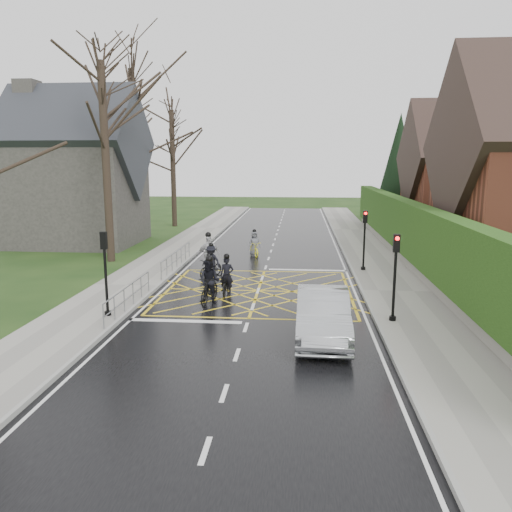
# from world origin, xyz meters

# --- Properties ---
(ground) EXTENTS (120.00, 120.00, 0.00)m
(ground) POSITION_xyz_m (0.00, 0.00, 0.00)
(ground) COLOR black
(ground) RESTS_ON ground
(road) EXTENTS (9.00, 80.00, 0.01)m
(road) POSITION_xyz_m (0.00, 0.00, 0.01)
(road) COLOR black
(road) RESTS_ON ground
(sidewalk_right) EXTENTS (3.00, 80.00, 0.15)m
(sidewalk_right) POSITION_xyz_m (6.00, 0.00, 0.07)
(sidewalk_right) COLOR gray
(sidewalk_right) RESTS_ON ground
(sidewalk_left) EXTENTS (3.00, 80.00, 0.15)m
(sidewalk_left) POSITION_xyz_m (-6.00, 0.00, 0.07)
(sidewalk_left) COLOR gray
(sidewalk_left) RESTS_ON ground
(stone_wall) EXTENTS (0.50, 38.00, 0.70)m
(stone_wall) POSITION_xyz_m (7.75, 6.00, 0.35)
(stone_wall) COLOR slate
(stone_wall) RESTS_ON ground
(hedge) EXTENTS (0.90, 38.00, 2.80)m
(hedge) POSITION_xyz_m (7.75, 6.00, 2.10)
(hedge) COLOR #1B3B10
(hedge) RESTS_ON stone_wall
(house_far) EXTENTS (9.80, 8.80, 10.30)m
(house_far) POSITION_xyz_m (14.75, 18.00, 4.36)
(house_far) COLOR brown
(house_far) RESTS_ON ground
(conifer) EXTENTS (4.60, 4.60, 10.00)m
(conifer) POSITION_xyz_m (10.75, 26.00, 4.99)
(conifer) COLOR black
(conifer) RESTS_ON ground
(church) EXTENTS (8.80, 7.80, 11.00)m
(church) POSITION_xyz_m (-13.54, 12.00, 4.93)
(church) COLOR #2D2B28
(church) RESTS_ON ground
(tree_near) EXTENTS (9.24, 9.24, 11.44)m
(tree_near) POSITION_xyz_m (-9.00, 6.00, 7.91)
(tree_near) COLOR black
(tree_near) RESTS_ON ground
(tree_mid) EXTENTS (10.08, 10.08, 12.48)m
(tree_mid) POSITION_xyz_m (-10.00, 14.00, 8.63)
(tree_mid) COLOR black
(tree_mid) RESTS_ON ground
(tree_far) EXTENTS (8.40, 8.40, 10.40)m
(tree_far) POSITION_xyz_m (-9.30, 22.00, 7.19)
(tree_far) COLOR black
(tree_far) RESTS_ON ground
(railing_south) EXTENTS (0.05, 5.04, 1.03)m
(railing_south) POSITION_xyz_m (-4.65, -3.50, 0.78)
(railing_south) COLOR slate
(railing_south) RESTS_ON ground
(railing_north) EXTENTS (0.05, 6.04, 1.03)m
(railing_north) POSITION_xyz_m (-4.65, 4.00, 0.79)
(railing_north) COLOR slate
(railing_north) RESTS_ON ground
(traffic_light_ne) EXTENTS (0.24, 0.31, 3.21)m
(traffic_light_ne) POSITION_xyz_m (5.10, 4.20, 1.66)
(traffic_light_ne) COLOR black
(traffic_light_ne) RESTS_ON ground
(traffic_light_se) EXTENTS (0.24, 0.31, 3.21)m
(traffic_light_se) POSITION_xyz_m (5.10, -4.20, 1.66)
(traffic_light_se) COLOR black
(traffic_light_se) RESTS_ON ground
(traffic_light_sw) EXTENTS (0.24, 0.31, 3.21)m
(traffic_light_sw) POSITION_xyz_m (-5.10, -4.50, 1.66)
(traffic_light_sw) COLOR black
(traffic_light_sw) RESTS_ON ground
(cyclist_rear) EXTENTS (0.66, 1.83, 1.77)m
(cyclist_rear) POSITION_xyz_m (-1.31, -0.64, 0.57)
(cyclist_rear) COLOR black
(cyclist_rear) RESTS_ON ground
(cyclist_back) EXTENTS (0.97, 2.03, 1.97)m
(cyclist_back) POSITION_xyz_m (-1.78, -2.15, 0.74)
(cyclist_back) COLOR black
(cyclist_back) RESTS_ON ground
(cyclist_mid) EXTENTS (1.31, 1.87, 1.73)m
(cyclist_mid) POSITION_xyz_m (-2.54, 2.51, 0.63)
(cyclist_mid) COLOR black
(cyclist_mid) RESTS_ON ground
(cyclist_front) EXTENTS (1.19, 2.16, 2.10)m
(cyclist_front) POSITION_xyz_m (-2.87, 3.56, 0.78)
(cyclist_front) COLOR black
(cyclist_front) RESTS_ON ground
(cyclist_lead) EXTENTS (1.14, 1.79, 1.65)m
(cyclist_lead) POSITION_xyz_m (-0.92, 8.26, 0.57)
(cyclist_lead) COLOR yellow
(cyclist_lead) RESTS_ON ground
(car) EXTENTS (1.72, 4.77, 1.57)m
(car) POSITION_xyz_m (2.58, -5.80, 0.78)
(car) COLOR #A8ABAF
(car) RESTS_ON ground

